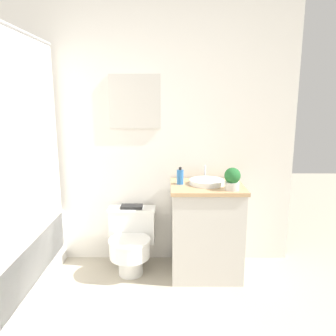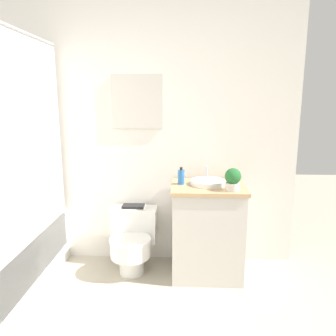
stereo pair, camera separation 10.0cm
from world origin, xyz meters
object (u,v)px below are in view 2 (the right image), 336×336
at_px(toilet, 132,240).
at_px(book_on_tank, 133,206).
at_px(potted_plant, 233,179).
at_px(soap_bottle, 181,177).
at_px(sink, 208,182).

bearing_deg(toilet, book_on_tank, 90.00).
height_order(toilet, potted_plant, potted_plant).
relative_size(soap_bottle, book_on_tank, 0.75).
xyz_separation_m(sink, potted_plant, (0.18, -0.18, 0.07)).
height_order(soap_bottle, book_on_tank, soap_bottle).
xyz_separation_m(sink, soap_bottle, (-0.23, 0.00, 0.04)).
xyz_separation_m(toilet, book_on_tank, (0.00, 0.12, 0.28)).
height_order(toilet, sink, sink).
distance_m(sink, soap_bottle, 0.23).
distance_m(toilet, book_on_tank, 0.30).
xyz_separation_m(soap_bottle, potted_plant, (0.41, -0.18, 0.03)).
bearing_deg(potted_plant, soap_bottle, 155.92).
bearing_deg(sink, potted_plant, -44.66).
relative_size(toilet, potted_plant, 3.06).
relative_size(soap_bottle, potted_plant, 0.81).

